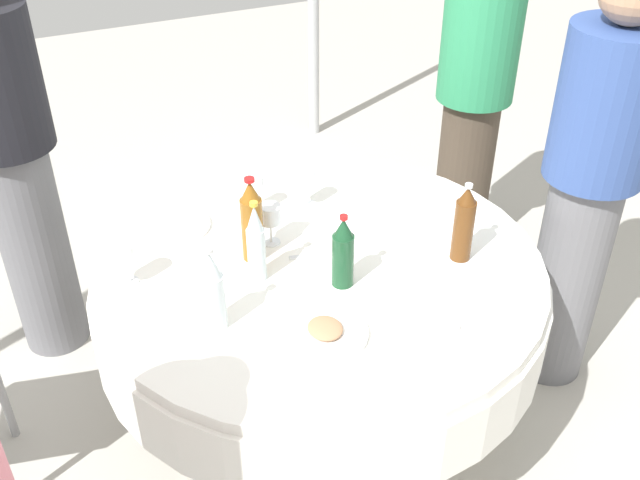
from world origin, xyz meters
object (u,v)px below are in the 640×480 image
(bottle_clear_near, at_px, (256,244))
(wine_glass_east, at_px, (307,180))
(bottle_clear_north, at_px, (213,291))
(person_near, at_px, (474,95))
(bottle_amber_mid, at_px, (252,222))
(wine_glass_south, at_px, (255,187))
(person_mid, at_px, (589,184))
(plate_left, at_px, (176,226))
(wine_glass_right, at_px, (125,256))
(bottle_brown_east, at_px, (464,224))
(wine_glass_outer, at_px, (270,215))
(person_north, at_px, (13,164))
(plate_west, at_px, (325,332))
(dining_table, at_px, (320,295))
(bottle_dark_green_right, at_px, (343,253))

(bottle_clear_near, xyz_separation_m, wine_glass_east, (0.33, -0.32, -0.03))
(bottle_clear_north, xyz_separation_m, person_near, (0.89, -1.52, -0.03))
(bottle_amber_mid, bearing_deg, wine_glass_south, -23.23)
(bottle_clear_near, distance_m, person_mid, 1.20)
(bottle_clear_near, xyz_separation_m, plate_left, (0.39, 0.15, -0.12))
(bottle_clear_near, xyz_separation_m, wine_glass_right, (0.15, 0.37, -0.03))
(bottle_clear_near, height_order, plate_left, bottle_clear_near)
(bottle_brown_east, bearing_deg, wine_glass_outer, 56.56)
(bottle_brown_east, bearing_deg, person_north, 48.72)
(plate_west, bearing_deg, dining_table, -23.29)
(person_near, height_order, person_north, person_north)
(person_north, bearing_deg, person_mid, -72.52)
(wine_glass_right, distance_m, person_near, 1.79)
(bottle_brown_east, height_order, wine_glass_east, bottle_brown_east)
(wine_glass_south, relative_size, person_north, 0.09)
(bottle_clear_near, relative_size, bottle_amber_mid, 0.94)
(bottle_clear_north, relative_size, person_north, 0.17)
(bottle_brown_east, bearing_deg, wine_glass_right, 71.59)
(plate_left, relative_size, plate_west, 0.97)
(bottle_clear_near, height_order, bottle_clear_north, bottle_clear_near)
(bottle_amber_mid, height_order, wine_glass_south, bottle_amber_mid)
(wine_glass_right, bearing_deg, bottle_dark_green_right, -116.10)
(plate_west, height_order, person_near, person_near)
(bottle_amber_mid, xyz_separation_m, bottle_clear_north, (-0.27, 0.22, -0.01))
(bottle_clear_near, height_order, wine_glass_right, bottle_clear_near)
(plate_left, bearing_deg, person_mid, -111.72)
(bottle_brown_east, xyz_separation_m, person_north, (1.09, 1.24, -0.02))
(wine_glass_south, relative_size, plate_west, 0.56)
(bottle_clear_north, height_order, wine_glass_outer, bottle_clear_north)
(wine_glass_east, xyz_separation_m, wine_glass_south, (0.04, 0.18, -0.01))
(bottle_amber_mid, distance_m, bottle_brown_east, 0.67)
(wine_glass_outer, bearing_deg, person_near, -65.08)
(bottle_clear_north, xyz_separation_m, wine_glass_east, (0.50, -0.52, -0.02))
(wine_glass_south, relative_size, plate_left, 0.58)
(wine_glass_south, bearing_deg, person_north, 54.92)
(dining_table, bearing_deg, bottle_dark_green_right, -176.08)
(bottle_brown_east, bearing_deg, wine_glass_south, 41.07)
(bottle_amber_mid, relative_size, wine_glass_outer, 2.04)
(bottle_dark_green_right, height_order, person_north, person_north)
(bottle_brown_east, distance_m, wine_glass_right, 1.06)
(wine_glass_outer, height_order, person_near, person_near)
(person_near, relative_size, person_north, 0.97)
(bottle_amber_mid, xyz_separation_m, plate_west, (-0.44, -0.04, -0.13))
(bottle_clear_near, relative_size, wine_glass_east, 1.89)
(wine_glass_east, bearing_deg, person_mid, -118.90)
(bottle_clear_near, bearing_deg, person_mid, -96.89)
(plate_left, bearing_deg, wine_glass_south, -92.44)
(dining_table, relative_size, person_mid, 0.91)
(bottle_amber_mid, height_order, wine_glass_outer, bottle_amber_mid)
(dining_table, distance_m, plate_west, 0.40)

